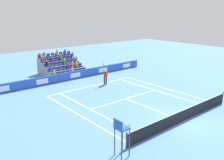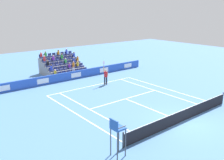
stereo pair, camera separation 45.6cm
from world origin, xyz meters
TOP-DOWN VIEW (x-y plane):
  - ground_plane at (0.00, 0.00)m, footprint 80.00×80.00m
  - line_baseline at (0.00, -11.89)m, footprint 10.97×0.10m
  - line_service at (0.00, -6.40)m, footprint 8.23×0.10m
  - line_centre_service at (0.00, -3.20)m, footprint 0.10×6.40m
  - line_singles_sideline_left at (4.12, -5.95)m, footprint 0.10×11.89m
  - line_singles_sideline_right at (-4.12, -5.95)m, footprint 0.10×11.89m
  - line_doubles_sideline_left at (5.49, -5.95)m, footprint 0.10×11.89m
  - line_doubles_sideline_right at (-5.49, -5.95)m, footprint 0.10×11.89m
  - line_centre_mark at (0.00, -11.79)m, footprint 0.10×0.20m
  - sponsor_barrier at (-0.00, -15.55)m, footprint 21.37×0.22m
  - tennis_net at (0.00, 0.00)m, footprint 11.97×0.10m
  - tennis_player at (-1.37, -11.31)m, footprint 0.51×0.40m
  - umpire_chair at (6.76, 0.41)m, footprint 0.70×0.70m
  - stadium_stand at (0.00, -19.12)m, footprint 4.96×4.75m
  - loose_tennis_ball at (-0.14, -3.27)m, footprint 0.07×0.07m

SIDE VIEW (x-z plane):
  - ground_plane at x=0.00m, z-range 0.00..0.00m
  - line_baseline at x=0.00m, z-range 0.00..0.01m
  - line_service at x=0.00m, z-range 0.00..0.01m
  - line_centre_service at x=0.00m, z-range 0.00..0.01m
  - line_singles_sideline_left at x=4.12m, z-range 0.00..0.01m
  - line_singles_sideline_right at x=-4.12m, z-range 0.00..0.01m
  - line_doubles_sideline_left at x=5.49m, z-range 0.00..0.01m
  - line_doubles_sideline_right at x=-5.49m, z-range 0.00..0.01m
  - line_centre_mark at x=0.00m, z-range 0.00..0.01m
  - loose_tennis_ball at x=-0.14m, z-range 0.00..0.07m
  - tennis_net at x=0.00m, z-range -0.04..1.03m
  - sponsor_barrier at x=0.00m, z-range 0.00..1.01m
  - stadium_stand at x=0.00m, z-range -0.69..2.36m
  - tennis_player at x=-1.37m, z-range -0.43..2.42m
  - umpire_chair at x=6.76m, z-range 0.35..2.69m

